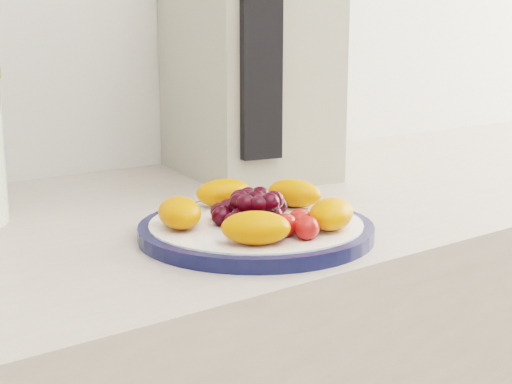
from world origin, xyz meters
TOP-DOWN VIEW (x-y plane):
  - plate_rim at (0.07, 1.04)m, footprint 0.25×0.25m
  - plate_face at (0.07, 1.04)m, footprint 0.23×0.23m
  - appliance_body at (0.28, 1.35)m, footprint 0.24×0.30m
  - appliance_panel at (0.21, 1.22)m, footprint 0.06×0.03m
  - fruit_plate at (0.07, 1.04)m, footprint 0.22×0.22m

SIDE VIEW (x-z plane):
  - plate_rim at x=0.07m, z-range 0.90..0.91m
  - plate_face at x=0.07m, z-range 0.90..0.92m
  - fruit_plate at x=0.07m, z-range 0.91..0.95m
  - appliance_body at x=0.28m, z-range 0.90..1.24m
  - appliance_panel at x=0.21m, z-range 0.95..1.20m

